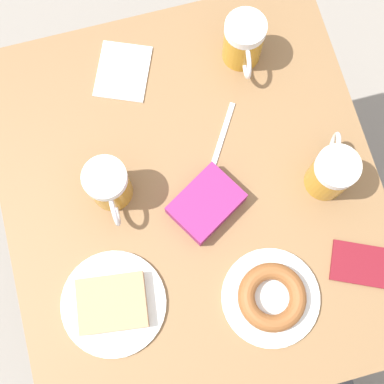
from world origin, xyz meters
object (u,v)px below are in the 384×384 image
(beer_mug_center, at_px, (244,42))
(fork, at_px, (223,134))
(passport_near_edge, at_px, (360,264))
(blue_pouch, at_px, (206,204))
(beer_mug_right, at_px, (109,186))
(plate_with_donut, at_px, (272,297))
(napkin_folded, at_px, (123,71))
(beer_mug_left, at_px, (331,172))
(plate_with_cake, at_px, (113,303))

(beer_mug_center, bearing_deg, fork, 62.08)
(passport_near_edge, xyz_separation_m, blue_pouch, (0.29, -0.21, 0.02))
(blue_pouch, bearing_deg, passport_near_edge, 143.89)
(beer_mug_right, xyz_separation_m, blue_pouch, (-0.19, 0.08, -0.04))
(plate_with_donut, bearing_deg, beer_mug_center, -99.83)
(fork, bearing_deg, passport_near_edge, 119.76)
(beer_mug_right, bearing_deg, plate_with_donut, 131.22)
(passport_near_edge, bearing_deg, napkin_folded, -55.61)
(beer_mug_right, height_order, blue_pouch, beer_mug_right)
(plate_with_donut, distance_m, beer_mug_center, 0.57)
(beer_mug_left, xyz_separation_m, fork, (0.19, -0.16, -0.06))
(napkin_folded, bearing_deg, beer_mug_center, 173.74)
(plate_with_cake, bearing_deg, fork, -136.86)
(plate_with_cake, height_order, beer_mug_center, beer_mug_center)
(beer_mug_center, bearing_deg, plate_with_donut, 80.17)
(blue_pouch, bearing_deg, beer_mug_center, -118.11)
(plate_with_cake, height_order, beer_mug_left, beer_mug_left)
(passport_near_edge, bearing_deg, plate_with_donut, 4.88)
(beer_mug_left, relative_size, blue_pouch, 0.72)
(plate_with_cake, bearing_deg, beer_mug_right, -102.60)
(beer_mug_left, relative_size, passport_near_edge, 0.87)
(passport_near_edge, bearing_deg, fork, -60.24)
(beer_mug_left, xyz_separation_m, beer_mug_right, (0.47, -0.09, 0.00))
(napkin_folded, height_order, passport_near_edge, passport_near_edge)
(beer_mug_center, bearing_deg, beer_mug_left, 105.57)
(plate_with_donut, height_order, beer_mug_left, beer_mug_left)
(beer_mug_left, distance_m, fork, 0.26)
(beer_mug_center, distance_m, blue_pouch, 0.38)
(passport_near_edge, relative_size, blue_pouch, 0.83)
(napkin_folded, distance_m, fork, 0.28)
(beer_mug_center, relative_size, passport_near_edge, 0.91)
(beer_mug_right, relative_size, fork, 0.97)
(beer_mug_center, height_order, beer_mug_right, same)
(passport_near_edge, bearing_deg, beer_mug_center, -78.41)
(plate_with_cake, distance_m, napkin_folded, 0.54)
(beer_mug_left, bearing_deg, beer_mug_right, -11.36)
(napkin_folded, bearing_deg, beer_mug_right, 72.52)
(beer_mug_left, height_order, blue_pouch, beer_mug_left)
(napkin_folded, relative_size, fork, 1.25)
(plate_with_cake, distance_m, fork, 0.45)
(plate_with_cake, relative_size, beer_mug_left, 1.71)
(beer_mug_right, bearing_deg, fork, -165.87)
(plate_with_cake, xyz_separation_m, beer_mug_center, (-0.42, -0.49, 0.05))
(beer_mug_right, xyz_separation_m, passport_near_edge, (-0.48, 0.29, -0.06))
(beer_mug_center, xyz_separation_m, beer_mug_right, (0.37, 0.25, 0.00))
(napkin_folded, distance_m, blue_pouch, 0.38)
(beer_mug_left, bearing_deg, plate_with_donut, 48.47)
(plate_with_donut, bearing_deg, blue_pouch, -70.63)
(napkin_folded, bearing_deg, beer_mug_left, 135.23)
(beer_mug_center, bearing_deg, beer_mug_right, 34.03)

